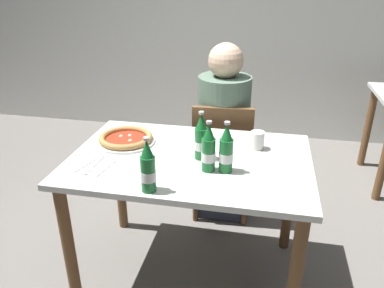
{
  "coord_description": "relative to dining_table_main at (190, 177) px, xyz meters",
  "views": [
    {
      "loc": [
        0.35,
        -1.66,
        1.6
      ],
      "look_at": [
        0.0,
        0.05,
        0.8
      ],
      "focal_mm": 35.21,
      "sensor_mm": 36.0,
      "label": 1
    }
  ],
  "objects": [
    {
      "name": "ground_plane",
      "position": [
        0.0,
        0.0,
        -0.64
      ],
      "size": [
        8.0,
        8.0,
        0.0
      ],
      "primitive_type": "plane",
      "color": "slate"
    },
    {
      "name": "back_wall_tiled",
      "position": [
        0.0,
        2.2,
        0.66
      ],
      "size": [
        7.0,
        0.1,
        2.6
      ],
      "primitive_type": "cube",
      "color": "white",
      "rests_on": "ground_plane"
    },
    {
      "name": "dining_table_main",
      "position": [
        0.0,
        0.0,
        0.0
      ],
      "size": [
        1.2,
        0.8,
        0.75
      ],
      "color": "silver",
      "rests_on": "ground_plane"
    },
    {
      "name": "chair_behind_table",
      "position": [
        0.09,
        0.61,
        -0.15
      ],
      "size": [
        0.43,
        0.43,
        0.85
      ],
      "rotation": [
        0.0,
        0.0,
        3.22
      ],
      "color": "brown",
      "rests_on": "ground_plane"
    },
    {
      "name": "diner_seated",
      "position": [
        0.09,
        0.66,
        -0.05
      ],
      "size": [
        0.34,
        0.34,
        1.21
      ],
      "color": "#2D3342",
      "rests_on": "ground_plane"
    },
    {
      "name": "pizza_margherita_near",
      "position": [
        -0.38,
        0.11,
        0.14
      ],
      "size": [
        0.31,
        0.31,
        0.04
      ],
      "color": "white",
      "rests_on": "dining_table_main"
    },
    {
      "name": "beer_bottle_left",
      "position": [
        0.06,
        -0.0,
        0.22
      ],
      "size": [
        0.07,
        0.07,
        0.25
      ],
      "color": "#196B2D",
      "rests_on": "dining_table_main"
    },
    {
      "name": "beer_bottle_center",
      "position": [
        0.11,
        -0.12,
        0.22
      ],
      "size": [
        0.07,
        0.07,
        0.25
      ],
      "color": "#196B2D",
      "rests_on": "dining_table_main"
    },
    {
      "name": "beer_bottle_right",
      "position": [
        -0.11,
        -0.34,
        0.22
      ],
      "size": [
        0.07,
        0.07,
        0.25
      ],
      "color": "#196B2D",
      "rests_on": "dining_table_main"
    },
    {
      "name": "beer_bottle_extra",
      "position": [
        0.19,
        -0.11,
        0.22
      ],
      "size": [
        0.07,
        0.07,
        0.25
      ],
      "color": "#196B2D",
      "rests_on": "dining_table_main"
    },
    {
      "name": "napkin_with_cutlery",
      "position": [
        -0.45,
        -0.19,
        0.12
      ],
      "size": [
        0.21,
        0.21,
        0.01
      ],
      "color": "white",
      "rests_on": "dining_table_main"
    },
    {
      "name": "paper_cup",
      "position": [
        0.32,
        0.17,
        0.16
      ],
      "size": [
        0.07,
        0.07,
        0.09
      ],
      "primitive_type": "cylinder",
      "color": "white",
      "rests_on": "dining_table_main"
    }
  ]
}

